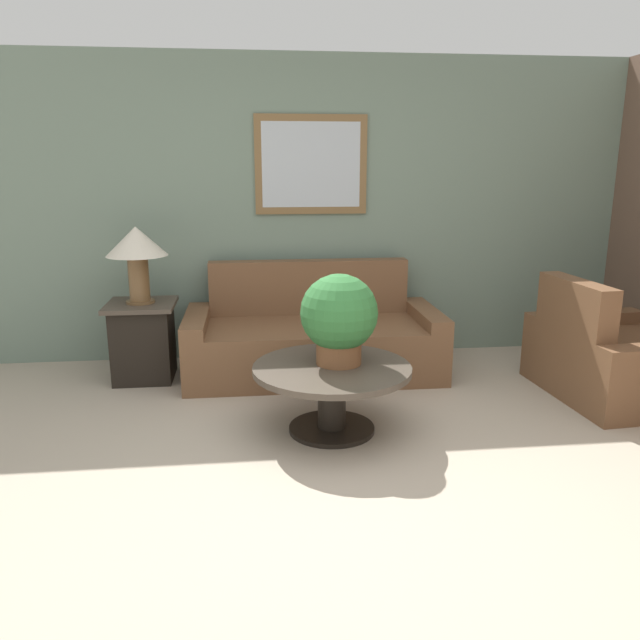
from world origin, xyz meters
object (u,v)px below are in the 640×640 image
object	(u,v)px
coffee_table	(332,384)
side_table	(143,340)
couch_main	(313,339)
potted_plant_on_table	(339,317)
table_lamp	(137,248)
armchair	(614,360)

from	to	relation	value
coffee_table	side_table	size ratio (longest dim) A/B	1.62
couch_main	potted_plant_on_table	size ratio (longest dim) A/B	3.53
table_lamp	potted_plant_on_table	xyz separation A→B (m)	(1.42, -1.14, -0.31)
couch_main	side_table	bearing A→B (deg)	-179.72
coffee_table	side_table	distance (m)	1.82
side_table	coffee_table	bearing A→B (deg)	-40.81
table_lamp	couch_main	bearing A→B (deg)	0.28
side_table	potted_plant_on_table	world-z (taller)	potted_plant_on_table
potted_plant_on_table	armchair	bearing A→B (deg)	9.57
armchair	potted_plant_on_table	xyz separation A→B (m)	(-2.14, -0.36, 0.48)
armchair	table_lamp	size ratio (longest dim) A/B	2.00
coffee_table	side_table	xyz separation A→B (m)	(-1.38, 1.19, -0.00)
armchair	side_table	size ratio (longest dim) A/B	1.91
armchair	potted_plant_on_table	distance (m)	2.22
couch_main	side_table	size ratio (longest dim) A/B	3.28
armchair	potted_plant_on_table	bearing A→B (deg)	95.56
side_table	potted_plant_on_table	xyz separation A→B (m)	(1.42, -1.14, 0.44)
coffee_table	potted_plant_on_table	bearing A→B (deg)	43.23
armchair	table_lamp	distance (m)	3.73
armchair	coffee_table	distance (m)	2.23
couch_main	coffee_table	xyz separation A→B (m)	(0.00, -1.19, 0.04)
couch_main	potted_plant_on_table	bearing A→B (deg)	-87.39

